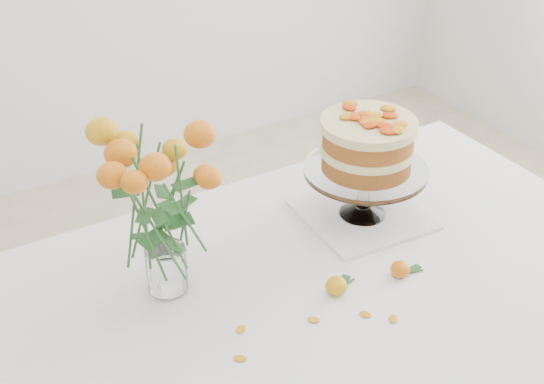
{
  "coord_description": "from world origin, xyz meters",
  "views": [
    {
      "loc": [
        -0.78,
        -1.06,
        1.78
      ],
      "look_at": [
        -0.07,
        0.15,
        0.91
      ],
      "focal_mm": 50.0,
      "sensor_mm": 36.0,
      "label": 1
    }
  ],
  "objects": [
    {
      "name": "stray_petal_a",
      "position": [
        -0.12,
        -0.1,
        0.76
      ],
      "size": [
        0.03,
        0.02,
        0.0
      ],
      "primitive_type": "ellipsoid",
      "color": "orange",
      "rests_on": "table"
    },
    {
      "name": "cake_stand",
      "position": [
        0.19,
        0.16,
        0.94
      ],
      "size": [
        0.29,
        0.29,
        0.26
      ],
      "rotation": [
        0.0,
        0.0,
        0.39
      ],
      "color": "white",
      "rests_on": "napkin"
    },
    {
      "name": "stray_petal_c",
      "position": [
        0.02,
        -0.18,
        0.76
      ],
      "size": [
        0.03,
        0.02,
        0.0
      ],
      "primitive_type": "ellipsoid",
      "color": "orange",
      "rests_on": "table"
    },
    {
      "name": "stray_petal_d",
      "position": [
        -0.26,
        -0.05,
        0.76
      ],
      "size": [
        0.03,
        0.02,
        0.0
      ],
      "primitive_type": "ellipsoid",
      "color": "orange",
      "rests_on": "table"
    },
    {
      "name": "napkin",
      "position": [
        0.19,
        0.16,
        0.76
      ],
      "size": [
        0.29,
        0.29,
        0.01
      ],
      "primitive_type": "cube",
      "rotation": [
        0.0,
        0.0,
        -0.05
      ],
      "color": "white",
      "rests_on": "table"
    },
    {
      "name": "loose_rose_far",
      "position": [
        0.12,
        -0.07,
        0.77
      ],
      "size": [
        0.08,
        0.04,
        0.04
      ],
      "rotation": [
        0.0,
        0.0,
        -0.26
      ],
      "color": "#C65809",
      "rests_on": "table"
    },
    {
      "name": "loose_rose_near",
      "position": [
        -0.03,
        -0.05,
        0.78
      ],
      "size": [
        0.08,
        0.05,
        0.04
      ],
      "rotation": [
        0.0,
        0.0,
        0.26
      ],
      "color": "orange",
      "rests_on": "table"
    },
    {
      "name": "table",
      "position": [
        0.0,
        0.0,
        0.67
      ],
      "size": [
        1.43,
        0.93,
        0.76
      ],
      "color": "tan",
      "rests_on": "ground"
    },
    {
      "name": "stray_petal_e",
      "position": [
        -0.3,
        -0.12,
        0.76
      ],
      "size": [
        0.03,
        0.02,
        0.0
      ],
      "primitive_type": "ellipsoid",
      "color": "orange",
      "rests_on": "table"
    },
    {
      "name": "rose_vase",
      "position": [
        -0.33,
        0.14,
        1.01
      ],
      "size": [
        0.3,
        0.3,
        0.43
      ],
      "rotation": [
        0.0,
        0.0,
        -0.06
      ],
      "color": "white",
      "rests_on": "table"
    },
    {
      "name": "stray_petal_b",
      "position": [
        -0.02,
        -0.14,
        0.76
      ],
      "size": [
        0.03,
        0.02,
        0.0
      ],
      "primitive_type": "ellipsoid",
      "color": "orange",
      "rests_on": "table"
    }
  ]
}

